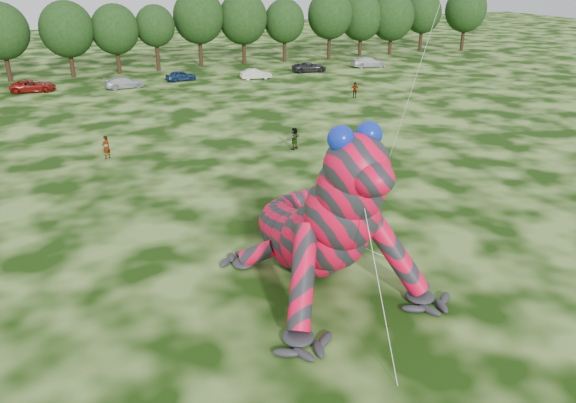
% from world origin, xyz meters
% --- Properties ---
extents(ground, '(240.00, 240.00, 0.00)m').
position_xyz_m(ground, '(0.00, 0.00, 0.00)').
color(ground, '#16330A').
rests_on(ground, ground).
extents(inflatable_gecko, '(15.12, 17.41, 8.08)m').
position_xyz_m(inflatable_gecko, '(-2.93, 0.08, 4.04)').
color(inflatable_gecko, red).
rests_on(inflatable_gecko, ground).
extents(tree_6, '(6.52, 5.86, 9.49)m').
position_xyz_m(tree_6, '(-17.56, 56.68, 4.75)').
color(tree_6, black).
rests_on(tree_6, ground).
extents(tree_7, '(6.68, 6.01, 9.48)m').
position_xyz_m(tree_7, '(-10.08, 56.80, 4.74)').
color(tree_7, black).
rests_on(tree_7, ground).
extents(tree_8, '(6.14, 5.53, 8.94)m').
position_xyz_m(tree_8, '(-4.22, 56.99, 4.47)').
color(tree_8, black).
rests_on(tree_8, ground).
extents(tree_9, '(5.27, 4.74, 8.68)m').
position_xyz_m(tree_9, '(1.06, 57.35, 4.34)').
color(tree_9, black).
rests_on(tree_9, ground).
extents(tree_10, '(7.09, 6.38, 10.50)m').
position_xyz_m(tree_10, '(7.40, 58.58, 5.25)').
color(tree_10, black).
rests_on(tree_10, ground).
extents(tree_11, '(7.01, 6.31, 10.07)m').
position_xyz_m(tree_11, '(13.79, 58.20, 5.03)').
color(tree_11, black).
rests_on(tree_11, ground).
extents(tree_12, '(5.99, 5.39, 8.97)m').
position_xyz_m(tree_12, '(20.01, 57.74, 4.49)').
color(tree_12, black).
rests_on(tree_12, ground).
extents(tree_13, '(6.83, 6.15, 10.13)m').
position_xyz_m(tree_13, '(27.13, 57.13, 5.06)').
color(tree_13, black).
rests_on(tree_13, ground).
extents(tree_14, '(6.82, 6.14, 9.40)m').
position_xyz_m(tree_14, '(33.46, 58.72, 4.70)').
color(tree_14, black).
rests_on(tree_14, ground).
extents(tree_15, '(7.17, 6.45, 9.63)m').
position_xyz_m(tree_15, '(38.47, 57.77, 4.82)').
color(tree_15, black).
rests_on(tree_15, ground).
extents(tree_16, '(6.26, 5.63, 9.37)m').
position_xyz_m(tree_16, '(45.45, 59.37, 4.69)').
color(tree_16, black).
rests_on(tree_16, ground).
extents(tree_17, '(6.98, 6.28, 10.30)m').
position_xyz_m(tree_17, '(51.95, 56.66, 5.15)').
color(tree_17, black).
rests_on(tree_17, ground).
extents(car_2, '(5.16, 2.82, 1.37)m').
position_xyz_m(car_2, '(-14.89, 48.84, 0.69)').
color(car_2, maroon).
rests_on(car_2, ground).
extents(car_3, '(4.63, 2.16, 1.31)m').
position_xyz_m(car_3, '(-4.96, 46.88, 0.65)').
color(car_3, '#B4B9BE').
rests_on(car_3, ground).
extents(car_4, '(3.94, 2.02, 1.28)m').
position_xyz_m(car_4, '(2.22, 48.77, 0.64)').
color(car_4, navy).
rests_on(car_4, ground).
extents(car_5, '(4.01, 1.70, 1.29)m').
position_xyz_m(car_5, '(11.29, 46.26, 0.64)').
color(car_5, silver).
rests_on(car_5, ground).
extents(car_6, '(4.89, 2.69, 1.30)m').
position_xyz_m(car_6, '(19.74, 48.26, 0.65)').
color(car_6, '#242527').
rests_on(car_6, ground).
extents(car_7, '(5.25, 2.82, 1.45)m').
position_xyz_m(car_7, '(29.05, 48.42, 0.72)').
color(car_7, silver).
rests_on(car_7, ground).
extents(spectator_3, '(1.07, 0.75, 1.69)m').
position_xyz_m(spectator_3, '(17.62, 31.89, 0.84)').
color(spectator_3, gray).
rests_on(spectator_3, ground).
extents(spectator_0, '(0.78, 0.72, 1.79)m').
position_xyz_m(spectator_0, '(-9.82, 20.71, 0.90)').
color(spectator_0, gray).
rests_on(spectator_0, ground).
extents(spectator_5, '(1.65, 1.22, 1.73)m').
position_xyz_m(spectator_5, '(4.16, 17.45, 0.86)').
color(spectator_5, gray).
rests_on(spectator_5, ground).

